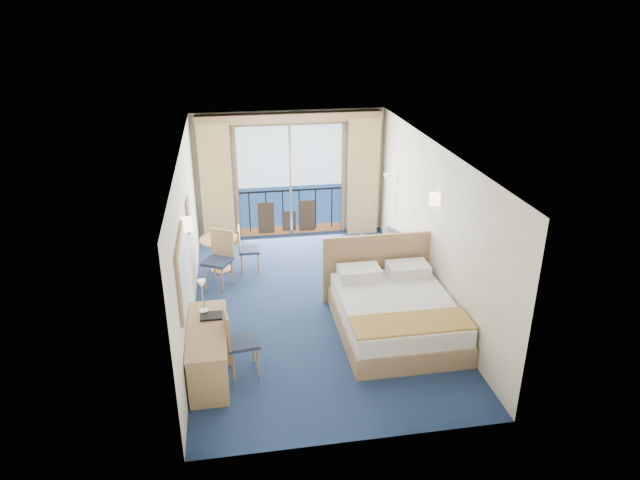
{
  "coord_description": "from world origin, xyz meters",
  "views": [
    {
      "loc": [
        -1.3,
        -8.36,
        4.87
      ],
      "look_at": [
        0.13,
        0.2,
        1.12
      ],
      "focal_mm": 32.0,
      "sensor_mm": 36.0,
      "label": 1
    }
  ],
  "objects_px": {
    "round_table": "(220,246)",
    "table_chair_b": "(220,255)",
    "floor_lamp": "(387,192)",
    "table_chair_a": "(245,246)",
    "armchair": "(386,251)",
    "desk": "(208,367)",
    "bed": "(394,311)",
    "desk_chair": "(236,338)",
    "nightstand": "(407,272)"
  },
  "relations": [
    {
      "from": "nightstand",
      "to": "desk_chair",
      "type": "relative_size",
      "value": 0.55
    },
    {
      "from": "bed",
      "to": "round_table",
      "type": "distance_m",
      "value": 3.73
    },
    {
      "from": "round_table",
      "to": "table_chair_a",
      "type": "height_order",
      "value": "table_chair_a"
    },
    {
      "from": "floor_lamp",
      "to": "desk",
      "type": "height_order",
      "value": "floor_lamp"
    },
    {
      "from": "floor_lamp",
      "to": "round_table",
      "type": "xyz_separation_m",
      "value": [
        -3.38,
        -0.51,
        -0.71
      ]
    },
    {
      "from": "nightstand",
      "to": "table_chair_a",
      "type": "height_order",
      "value": "table_chair_a"
    },
    {
      "from": "floor_lamp",
      "to": "table_chair_a",
      "type": "xyz_separation_m",
      "value": [
        -2.91,
        -0.63,
        -0.7
      ]
    },
    {
      "from": "floor_lamp",
      "to": "table_chair_b",
      "type": "relative_size",
      "value": 1.53
    },
    {
      "from": "bed",
      "to": "desk_chair",
      "type": "bearing_deg",
      "value": -164.26
    },
    {
      "from": "nightstand",
      "to": "table_chair_b",
      "type": "bearing_deg",
      "value": 169.7
    },
    {
      "from": "bed",
      "to": "table_chair_a",
      "type": "xyz_separation_m",
      "value": [
        -2.19,
        2.5,
        0.17
      ]
    },
    {
      "from": "armchair",
      "to": "desk_chair",
      "type": "relative_size",
      "value": 0.76
    },
    {
      "from": "armchair",
      "to": "floor_lamp",
      "type": "xyz_separation_m",
      "value": [
        0.25,
        0.91,
        0.86
      ]
    },
    {
      "from": "bed",
      "to": "round_table",
      "type": "bearing_deg",
      "value": 135.48
    },
    {
      "from": "nightstand",
      "to": "armchair",
      "type": "distance_m",
      "value": 0.83
    },
    {
      "from": "floor_lamp",
      "to": "armchair",
      "type": "bearing_deg",
      "value": -105.33
    },
    {
      "from": "floor_lamp",
      "to": "desk_chair",
      "type": "distance_m",
      "value": 5.01
    },
    {
      "from": "nightstand",
      "to": "table_chair_b",
      "type": "distance_m",
      "value": 3.39
    },
    {
      "from": "floor_lamp",
      "to": "table_chair_b",
      "type": "distance_m",
      "value": 3.61
    },
    {
      "from": "desk",
      "to": "desk_chair",
      "type": "xyz_separation_m",
      "value": [
        0.38,
        0.37,
        0.16
      ]
    },
    {
      "from": "nightstand",
      "to": "desk_chair",
      "type": "xyz_separation_m",
      "value": [
        -3.11,
        -2.1,
        0.28
      ]
    },
    {
      "from": "nightstand",
      "to": "round_table",
      "type": "distance_m",
      "value": 3.54
    },
    {
      "from": "floor_lamp",
      "to": "desk",
      "type": "relative_size",
      "value": 1.03
    },
    {
      "from": "bed",
      "to": "desk",
      "type": "distance_m",
      "value": 3.03
    },
    {
      "from": "floor_lamp",
      "to": "desk_chair",
      "type": "bearing_deg",
      "value": -129.78
    },
    {
      "from": "floor_lamp",
      "to": "round_table",
      "type": "distance_m",
      "value": 3.49
    },
    {
      "from": "bed",
      "to": "table_chair_a",
      "type": "bearing_deg",
      "value": 131.23
    },
    {
      "from": "desk_chair",
      "to": "armchair",
      "type": "bearing_deg",
      "value": -52.43
    },
    {
      "from": "nightstand",
      "to": "desk_chair",
      "type": "height_order",
      "value": "desk_chair"
    },
    {
      "from": "armchair",
      "to": "round_table",
      "type": "xyz_separation_m",
      "value": [
        -3.13,
        0.4,
        0.15
      ]
    },
    {
      "from": "table_chair_a",
      "to": "table_chair_b",
      "type": "height_order",
      "value": "table_chair_b"
    },
    {
      "from": "desk",
      "to": "table_chair_b",
      "type": "distance_m",
      "value": 3.09
    },
    {
      "from": "round_table",
      "to": "table_chair_b",
      "type": "distance_m",
      "value": 0.61
    },
    {
      "from": "nightstand",
      "to": "table_chair_a",
      "type": "distance_m",
      "value": 3.06
    },
    {
      "from": "round_table",
      "to": "table_chair_b",
      "type": "bearing_deg",
      "value": -89.75
    },
    {
      "from": "nightstand",
      "to": "table_chair_b",
      "type": "relative_size",
      "value": 0.53
    },
    {
      "from": "nightstand",
      "to": "floor_lamp",
      "type": "relative_size",
      "value": 0.34
    },
    {
      "from": "bed",
      "to": "table_chair_a",
      "type": "relative_size",
      "value": 2.52
    },
    {
      "from": "armchair",
      "to": "table_chair_b",
      "type": "bearing_deg",
      "value": -21.36
    },
    {
      "from": "bed",
      "to": "nightstand",
      "type": "bearing_deg",
      "value": 64.89
    },
    {
      "from": "desk",
      "to": "table_chair_b",
      "type": "xyz_separation_m",
      "value": [
        0.18,
        3.07,
        0.18
      ]
    },
    {
      "from": "nightstand",
      "to": "armchair",
      "type": "xyz_separation_m",
      "value": [
        -0.18,
        0.81,
        0.07
      ]
    },
    {
      "from": "nightstand",
      "to": "armchair",
      "type": "relative_size",
      "value": 0.73
    },
    {
      "from": "bed",
      "to": "floor_lamp",
      "type": "relative_size",
      "value": 1.42
    },
    {
      "from": "armchair",
      "to": "bed",
      "type": "bearing_deg",
      "value": 52.74
    },
    {
      "from": "table_chair_a",
      "to": "desk_chair",
      "type": "bearing_deg",
      "value": 177.76
    },
    {
      "from": "armchair",
      "to": "desk",
      "type": "distance_m",
      "value": 4.66
    },
    {
      "from": "table_chair_a",
      "to": "table_chair_b",
      "type": "xyz_separation_m",
      "value": [
        -0.47,
        -0.49,
        0.08
      ]
    },
    {
      "from": "armchair",
      "to": "table_chair_a",
      "type": "xyz_separation_m",
      "value": [
        -2.66,
        0.28,
        0.16
      ]
    },
    {
      "from": "bed",
      "to": "table_chair_b",
      "type": "xyz_separation_m",
      "value": [
        -2.66,
        2.01,
        0.25
      ]
    }
  ]
}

